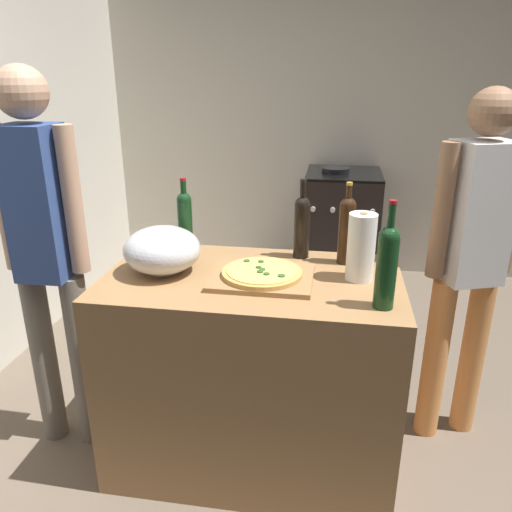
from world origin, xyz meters
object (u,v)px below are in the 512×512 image
object	(u,v)px
pizza	(262,273)
wine_bottle_amber	(302,224)
mixing_bowl	(162,250)
person_in_red	(471,252)
wine_bottle_clear	(347,228)
wine_bottle_dark	(387,263)
wine_bottle_green	(185,219)
paper_towel_roll	(361,247)
stove	(341,229)
person_in_stripes	(45,246)

from	to	relation	value
pizza	wine_bottle_amber	size ratio (longest dim) A/B	0.91
mixing_bowl	person_in_red	world-z (taller)	person_in_red
person_in_red	wine_bottle_clear	bearing A→B (deg)	-168.57
mixing_bowl	person_in_red	xyz separation A→B (m)	(1.28, 0.33, -0.05)
wine_bottle_amber	wine_bottle_dark	distance (m)	0.56
pizza	person_in_red	xyz separation A→B (m)	(0.86, 0.35, 0.01)
wine_bottle_amber	wine_bottle_green	bearing A→B (deg)	-179.73
pizza	person_in_red	size ratio (longest dim) A/B	0.20
paper_towel_roll	stove	size ratio (longest dim) A/B	0.28
pizza	stove	distance (m)	2.16
paper_towel_roll	wine_bottle_green	xyz separation A→B (m)	(-0.77, 0.21, 0.02)
stove	person_in_stripes	distance (m)	2.48
pizza	person_in_stripes	world-z (taller)	person_in_stripes
mixing_bowl	person_in_red	size ratio (longest dim) A/B	0.19
mixing_bowl	paper_towel_roll	xyz separation A→B (m)	(0.79, 0.05, 0.04)
wine_bottle_amber	mixing_bowl	bearing A→B (deg)	-154.19
person_in_stripes	person_in_red	distance (m)	1.82
pizza	person_in_stripes	bearing A→B (deg)	179.47
mixing_bowl	stove	world-z (taller)	mixing_bowl
wine_bottle_green	person_in_red	size ratio (longest dim) A/B	0.21
wine_bottle_amber	stove	xyz separation A→B (m)	(0.20, 1.80, -0.58)
wine_bottle_green	stove	world-z (taller)	wine_bottle_green
wine_bottle_dark	stove	world-z (taller)	wine_bottle_dark
paper_towel_roll	wine_bottle_amber	bearing A→B (deg)	138.92
mixing_bowl	stove	xyz separation A→B (m)	(0.75, 2.07, -0.52)
pizza	stove	world-z (taller)	stove
paper_towel_roll	wine_bottle_dark	world-z (taller)	wine_bottle_dark
pizza	stove	xyz separation A→B (m)	(0.33, 2.09, -0.46)
wine_bottle_amber	wine_bottle_dark	xyz separation A→B (m)	(0.32, -0.46, 0.01)
wine_bottle_amber	wine_bottle_dark	bearing A→B (deg)	-54.77
mixing_bowl	wine_bottle_clear	bearing A→B (deg)	16.63
wine_bottle_dark	person_in_stripes	xyz separation A→B (m)	(-1.38, 0.18, -0.08)
wine_bottle_amber	person_in_stripes	world-z (taller)	person_in_stripes
paper_towel_roll	person_in_red	size ratio (longest dim) A/B	0.17
wine_bottle_dark	wine_bottle_clear	bearing A→B (deg)	107.55
wine_bottle_clear	stove	bearing A→B (deg)	89.76
mixing_bowl	paper_towel_roll	size ratio (longest dim) A/B	1.15
pizza	wine_bottle_clear	bearing A→B (deg)	36.43
wine_bottle_amber	person_in_stripes	size ratio (longest dim) A/B	0.21
paper_towel_roll	person_in_red	bearing A→B (deg)	30.07
wine_bottle_clear	wine_bottle_amber	bearing A→B (deg)	167.11
wine_bottle_dark	stove	distance (m)	2.34
pizza	mixing_bowl	size ratio (longest dim) A/B	1.02
wine_bottle_green	person_in_red	xyz separation A→B (m)	(1.26, 0.07, -0.11)
wine_bottle_clear	person_in_red	size ratio (longest dim) A/B	0.22
wine_bottle_dark	stove	xyz separation A→B (m)	(-0.12, 2.26, -0.59)
wine_bottle_green	pizza	bearing A→B (deg)	-35.53
pizza	paper_towel_roll	bearing A→B (deg)	10.18
mixing_bowl	person_in_stripes	world-z (taller)	person_in_stripes
mixing_bowl	stove	distance (m)	2.26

